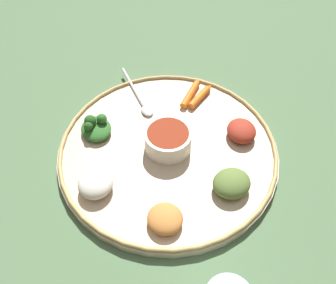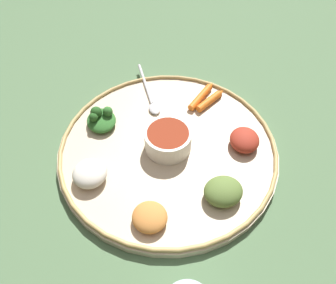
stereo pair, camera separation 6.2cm
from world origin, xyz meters
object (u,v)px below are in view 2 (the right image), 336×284
(carrot_near_spoon, at_px, (211,100))
(center_bowl, at_px, (168,139))
(spoon, at_px, (151,96))
(carrot_outer, at_px, (202,96))
(greens_pile, at_px, (101,119))

(carrot_near_spoon, bearing_deg, center_bowl, -142.85)
(spoon, bearing_deg, carrot_near_spoon, -23.35)
(carrot_outer, bearing_deg, spoon, 162.49)
(center_bowl, bearing_deg, carrot_near_spoon, 37.15)
(greens_pile, bearing_deg, spoon, 22.90)
(center_bowl, distance_m, carrot_outer, 0.16)
(greens_pile, bearing_deg, carrot_near_spoon, -0.59)
(center_bowl, xyz_separation_m, greens_pile, (-0.11, 0.10, -0.01))
(center_bowl, height_order, greens_pile, center_bowl)
(spoon, relative_size, carrot_near_spoon, 2.13)
(spoon, distance_m, greens_pile, 0.13)
(center_bowl, relative_size, spoon, 0.52)
(center_bowl, relative_size, greens_pile, 1.29)
(center_bowl, relative_size, carrot_near_spoon, 1.11)
(greens_pile, bearing_deg, carrot_outer, 4.09)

